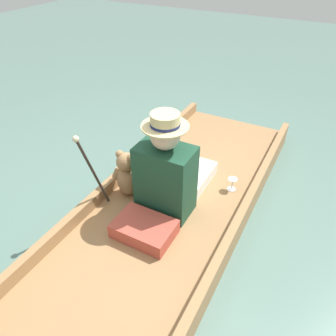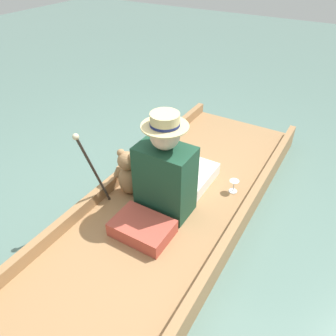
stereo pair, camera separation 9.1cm
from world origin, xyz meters
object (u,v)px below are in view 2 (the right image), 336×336
Objects in this scene: wine_glass at (234,184)px; seated_person at (171,173)px; walking_cane at (91,165)px; teddy_bear at (128,174)px.

seated_person is at bearing -135.15° from wine_glass.
wine_glass is 1.16m from walking_cane.
teddy_bear is 0.39m from walking_cane.
wine_glass is (0.73, 0.45, -0.11)m from teddy_bear.
teddy_bear is (-0.35, -0.07, -0.10)m from seated_person.
seated_person is 2.00× the size of teddy_bear.
walking_cane is (-0.44, -0.36, 0.14)m from seated_person.
walking_cane is at bearing -106.89° from teddy_bear.
walking_cane is at bearing -138.81° from seated_person.
teddy_bear is at bearing 73.11° from walking_cane.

